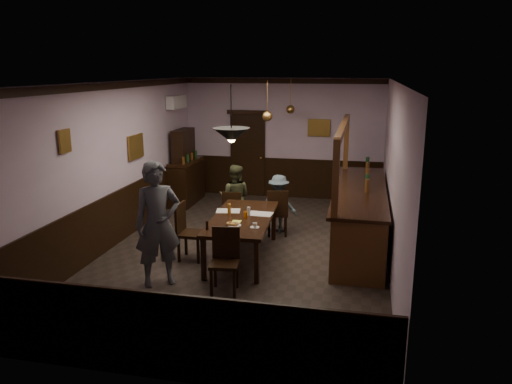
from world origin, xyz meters
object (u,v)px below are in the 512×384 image
(chair_far_left, at_px, (232,210))
(bar_counter, at_px, (360,214))
(person_standing, at_px, (158,224))
(soda_can, at_px, (246,215))
(chair_far_right, at_px, (277,211))
(chair_near, at_px, (225,257))
(person_seated_right, at_px, (279,203))
(coffee_cup, at_px, (255,225))
(dining_table, at_px, (242,220))
(chair_side, at_px, (187,229))
(pendant_brass_mid, at_px, (267,116))
(sideboard, at_px, (186,174))
(pendant_brass_far, at_px, (290,109))
(person_seated_left, at_px, (235,197))
(pendant_iron, at_px, (231,135))

(chair_far_left, distance_m, bar_counter, 2.49)
(person_standing, relative_size, soda_can, 15.95)
(chair_far_right, distance_m, chair_near, 2.64)
(person_seated_right, bearing_deg, bar_counter, 179.86)
(chair_far_left, bearing_deg, coffee_cup, 107.67)
(chair_far_left, relative_size, soda_can, 7.31)
(chair_far_right, height_order, coffee_cup, chair_far_right)
(chair_far_right, bearing_deg, dining_table, 61.86)
(chair_side, bearing_deg, pendant_brass_mid, -25.48)
(bar_counter, relative_size, pendant_brass_mid, 4.98)
(soda_can, distance_m, sideboard, 4.10)
(sideboard, bearing_deg, bar_counter, -26.84)
(pendant_brass_mid, relative_size, pendant_brass_far, 1.00)
(person_standing, distance_m, coffee_cup, 1.53)
(sideboard, relative_size, pendant_brass_mid, 2.23)
(chair_side, xyz_separation_m, person_seated_right, (1.29, 1.82, 0.04))
(chair_near, bearing_deg, chair_far_left, 95.60)
(chair_far_left, distance_m, chair_far_right, 0.91)
(pendant_brass_mid, bearing_deg, chair_far_right, -58.80)
(person_seated_right, relative_size, pendant_brass_far, 1.45)
(person_seated_left, bearing_deg, pendant_brass_far, -114.18)
(chair_side, relative_size, pendant_iron, 1.17)
(person_seated_right, xyz_separation_m, pendant_brass_mid, (-0.29, 0.24, 1.71))
(chair_near, height_order, bar_counter, bar_counter)
(chair_far_left, height_order, coffee_cup, chair_far_left)
(dining_table, xyz_separation_m, person_seated_right, (0.37, 1.57, -0.10))
(person_standing, distance_m, bar_counter, 3.87)
(chair_far_left, xyz_separation_m, pendant_brass_far, (0.79, 2.32, 1.82))
(soda_can, xyz_separation_m, pendant_iron, (-0.04, -0.72, 1.45))
(pendant_iron, relative_size, pendant_brass_mid, 1.05)
(chair_far_left, distance_m, sideboard, 2.69)
(person_seated_left, distance_m, sideboard, 2.46)
(dining_table, distance_m, person_seated_right, 1.62)
(dining_table, distance_m, chair_side, 0.96)
(sideboard, height_order, pendant_iron, pendant_iron)
(pendant_iron, distance_m, pendant_brass_far, 4.38)
(dining_table, xyz_separation_m, person_seated_left, (-0.53, 1.52, -0.01))
(chair_near, relative_size, sideboard, 0.53)
(pendant_brass_mid, bearing_deg, dining_table, -92.47)
(soda_can, bearing_deg, chair_side, -170.55)
(dining_table, height_order, pendant_brass_mid, pendant_brass_mid)
(chair_side, relative_size, coffee_cup, 12.45)
(coffee_cup, bearing_deg, chair_side, 163.26)
(dining_table, height_order, sideboard, sideboard)
(chair_far_right, distance_m, sideboard, 3.31)
(dining_table, distance_m, chair_far_right, 1.36)
(chair_far_right, bearing_deg, chair_near, 71.57)
(person_seated_left, height_order, bar_counter, bar_counter)
(pendant_brass_mid, bearing_deg, bar_counter, -18.64)
(dining_table, bearing_deg, person_standing, -126.94)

